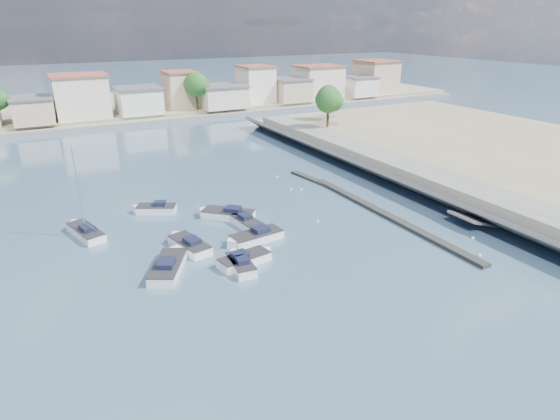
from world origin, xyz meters
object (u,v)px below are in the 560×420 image
at_px(motorboat_e, 169,266).
at_px(motorboat_f, 154,209).
at_px(motorboat_b, 240,264).
at_px(sailboat, 85,231).
at_px(motorboat_c, 226,214).
at_px(motorboat_d, 254,238).
at_px(motorboat_a, 188,245).
at_px(motorboat_g, 249,225).
at_px(motorboat_h, 247,259).

xyz_separation_m(motorboat_e, motorboat_f, (2.07, 13.20, -0.00)).
height_order(motorboat_b, sailboat, sailboat).
xyz_separation_m(motorboat_c, motorboat_d, (0.17, -6.65, -0.00)).
xyz_separation_m(motorboat_a, motorboat_g, (6.75, 1.52, 0.00)).
bearing_deg(motorboat_e, sailboat, 116.98).
bearing_deg(sailboat, motorboat_f, 20.25).
height_order(motorboat_c, motorboat_e, same).
distance_m(motorboat_c, motorboat_h, 10.51).
bearing_deg(motorboat_c, motorboat_d, -88.55).
height_order(motorboat_a, motorboat_h, same).
relative_size(motorboat_h, sailboat, 0.57).
height_order(motorboat_d, sailboat, sailboat).
relative_size(motorboat_g, motorboat_h, 0.99).
bearing_deg(motorboat_d, motorboat_f, 119.05).
relative_size(motorboat_a, motorboat_f, 1.22).
height_order(motorboat_a, motorboat_c, same).
bearing_deg(motorboat_d, motorboat_c, 91.45).
height_order(motorboat_g, motorboat_h, same).
relative_size(motorboat_c, motorboat_f, 1.20).
bearing_deg(motorboat_e, motorboat_f, 81.08).
bearing_deg(motorboat_h, motorboat_a, 124.48).
relative_size(motorboat_d, motorboat_f, 1.27).
distance_m(motorboat_e, sailboat, 11.75).
height_order(motorboat_b, motorboat_e, same).
xyz_separation_m(motorboat_e, motorboat_h, (6.15, -2.04, 0.00)).
bearing_deg(motorboat_g, motorboat_h, -115.89).
relative_size(motorboat_b, motorboat_f, 0.99).
relative_size(motorboat_c, motorboat_g, 1.07).
bearing_deg(motorboat_g, sailboat, 158.27).
xyz_separation_m(motorboat_d, motorboat_e, (-8.52, -1.58, 0.00)).
height_order(motorboat_a, sailboat, sailboat).
distance_m(motorboat_a, motorboat_f, 10.13).
bearing_deg(motorboat_e, motorboat_c, 44.57).
bearing_deg(motorboat_f, sailboat, -159.75).
height_order(motorboat_f, motorboat_g, same).
bearing_deg(motorboat_e, motorboat_g, 26.15).
bearing_deg(sailboat, motorboat_a, -42.84).
height_order(motorboat_a, motorboat_b, same).
distance_m(motorboat_a, motorboat_c, 7.70).
xyz_separation_m(motorboat_f, motorboat_h, (4.08, -15.24, 0.00)).
bearing_deg(motorboat_f, motorboat_b, -78.35).
xyz_separation_m(motorboat_d, motorboat_h, (-2.37, -3.63, 0.00)).
relative_size(motorboat_e, motorboat_g, 1.16).
height_order(motorboat_g, sailboat, sailboat).
height_order(motorboat_a, motorboat_d, same).
bearing_deg(motorboat_h, motorboat_c, 77.91).
distance_m(motorboat_d, motorboat_f, 13.28).
xyz_separation_m(motorboat_b, motorboat_g, (4.06, 7.14, 0.00)).
bearing_deg(motorboat_b, motorboat_g, 60.37).
bearing_deg(motorboat_c, motorboat_a, -138.01).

